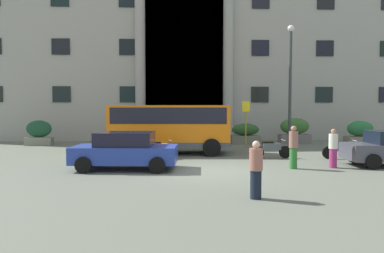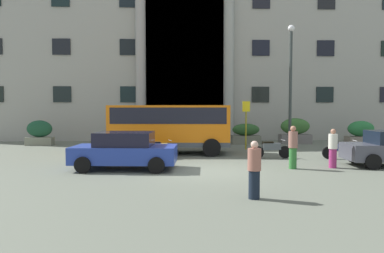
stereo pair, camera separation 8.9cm
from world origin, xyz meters
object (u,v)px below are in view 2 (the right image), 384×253
orange_minibus (170,125)px  hedge_planter_far_east (150,133)px  motorcycle_near_kerb (158,150)px  lamppost_plaza_centre (291,76)px  bus_stop_sign (246,120)px  motorcycle_far_end (271,149)px  hedge_planter_west (295,131)px  pedestrian_man_crossing (333,148)px  pedestrian_child_trailing (293,147)px  scooter_by_planter (342,150)px  hedge_planter_entrance_right (246,134)px  hedge_planter_east (40,133)px  parked_sedan_far (125,150)px  pedestrian_woman_with_bag (254,170)px  hedge_planter_entrance_left (361,133)px

orange_minibus → hedge_planter_far_east: 5.55m
motorcycle_near_kerb → lamppost_plaza_centre: size_ratio=0.25×
bus_stop_sign → motorcycle_far_end: bearing=-82.9°
hedge_planter_west → pedestrian_man_crossing: (-1.63, -9.94, -0.04)m
pedestrian_man_crossing → pedestrian_child_trailing: pedestrian_child_trailing is taller
scooter_by_planter → motorcycle_near_kerb: bearing=-176.5°
hedge_planter_entrance_right → hedge_planter_far_east: (-6.42, 0.41, 0.07)m
hedge_planter_entrance_right → scooter_by_planter: size_ratio=0.99×
pedestrian_man_crossing → lamppost_plaza_centre: size_ratio=0.21×
orange_minibus → hedge_planter_west: size_ratio=3.06×
bus_stop_sign → motorcycle_far_end: size_ratio=1.42×
pedestrian_child_trailing → lamppost_plaza_centre: lamppost_plaza_centre is taller
hedge_planter_east → hedge_planter_entrance_right: bearing=0.9°
bus_stop_sign → parked_sedan_far: (-6.05, -6.68, -0.98)m
orange_minibus → scooter_by_planter: orange_minibus is taller
hedge_planter_west → hedge_planter_east: size_ratio=1.21×
motorcycle_far_end → pedestrian_child_trailing: bearing=-92.0°
hedge_planter_far_east → scooter_by_planter: hedge_planter_far_east is taller
hedge_planter_west → pedestrian_man_crossing: 10.07m
hedge_planter_far_east → hedge_planter_entrance_right: bearing=-3.7°
hedge_planter_west → pedestrian_child_trailing: hedge_planter_west is taller
bus_stop_sign → lamppost_plaza_centre: size_ratio=0.38×
parked_sedan_far → pedestrian_man_crossing: 8.37m
pedestrian_child_trailing → hedge_planter_entrance_right: bearing=-54.5°
pedestrian_man_crossing → lamppost_plaza_centre: lamppost_plaza_centre is taller
hedge_planter_entrance_right → pedestrian_woman_with_bag: pedestrian_woman_with_bag is taller
hedge_planter_east → motorcycle_far_end: 15.02m
orange_minibus → pedestrian_man_crossing: 8.31m
bus_stop_sign → hedge_planter_east: 13.29m
pedestrian_woman_with_bag → lamppost_plaza_centre: bearing=141.0°
parked_sedan_far → scooter_by_planter: parked_sedan_far is taller
hedge_planter_east → pedestrian_woman_with_bag: bearing=-52.5°
parked_sedan_far → scooter_by_planter: (9.87, 2.51, -0.30)m
hedge_planter_entrance_left → lamppost_plaza_centre: lamppost_plaza_centre is taller
motorcycle_near_kerb → pedestrian_woman_with_bag: bearing=-85.3°
bus_stop_sign → pedestrian_child_trailing: 6.89m
motorcycle_far_end → pedestrian_woman_with_bag: pedestrian_woman_with_bag is taller
scooter_by_planter → pedestrian_man_crossing: (-1.50, -2.48, 0.34)m
bus_stop_sign → hedge_planter_far_east: bearing=149.1°
hedge_planter_west → hedge_planter_east: bearing=-178.6°
pedestrian_man_crossing → pedestrian_woman_with_bag: size_ratio=1.02×
hedge_planter_east → lamppost_plaza_centre: lamppost_plaza_centre is taller
hedge_planter_entrance_right → hedge_planter_west: bearing=3.4°
pedestrian_man_crossing → pedestrian_woman_with_bag: pedestrian_man_crossing is taller
hedge_planter_far_east → bus_stop_sign: bearing=-30.9°
pedestrian_woman_with_bag → hedge_planter_west: bearing=140.4°
hedge_planter_west → hedge_planter_east: (-16.90, -0.42, -0.05)m
motorcycle_near_kerb → pedestrian_child_trailing: size_ratio=1.09×
hedge_planter_west → motorcycle_far_end: 7.96m
motorcycle_far_end → lamppost_plaza_centre: 6.65m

